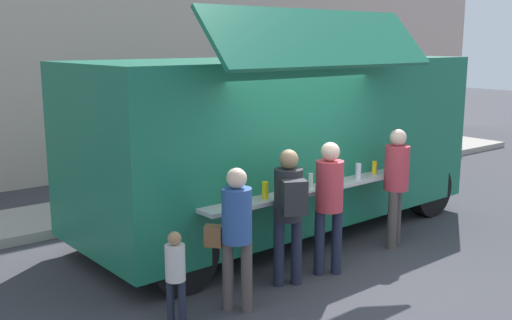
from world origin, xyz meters
name	(u,v)px	position (x,y,z in m)	size (l,w,h in m)	color
ground_plane	(334,275)	(0.00, 0.00, 0.00)	(60.00, 60.00, 0.00)	#38383D
food_truck_main	(281,138)	(0.68, 1.85, 1.49)	(6.52, 3.23, 3.37)	#1A6E4F
trash_bin	(359,150)	(5.10, 4.17, 0.47)	(0.60, 0.60, 0.93)	#2B5C39
customer_front_ordering	(329,197)	(-0.04, 0.08, 1.03)	(0.35, 0.35, 1.73)	#1F2439
customer_mid_with_backpack	(289,204)	(-0.69, 0.10, 1.04)	(0.46, 0.56, 1.70)	#1F2335
customer_rear_waiting	(236,227)	(-1.59, -0.04, 0.97)	(0.45, 0.49, 1.63)	#4F4543
customer_extra_browsing	(396,177)	(1.49, 0.24, 1.04)	(0.35, 0.35, 1.74)	#4A433F
child_near_queue	(175,270)	(-2.32, 0.04, 0.62)	(0.21, 0.21, 1.04)	#1E2434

